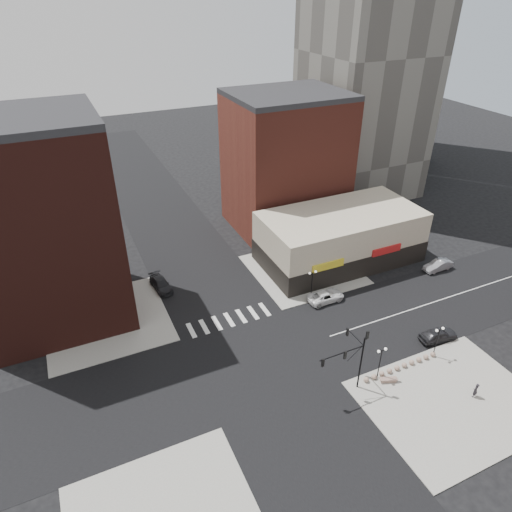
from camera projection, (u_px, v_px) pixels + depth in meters
ground at (256, 361)px, 52.64m from camera, size 240.00×240.00×0.00m
road_ew at (256, 361)px, 52.64m from camera, size 200.00×14.00×0.02m
road_ns at (256, 361)px, 52.64m from camera, size 14.00×200.00×0.02m
sidewalk_nw at (107, 321)px, 58.69m from camera, size 15.00×15.00×0.12m
sidewalk_ne at (303, 270)px, 69.03m from camera, size 15.00×15.00×0.12m
sidewalk_se at (452, 402)px, 47.45m from camera, size 18.00×14.00×0.12m
building_nw at (45, 229)px, 53.72m from camera, size 16.00×15.00×25.00m
building_ne_midrise at (286, 165)px, 76.58m from camera, size 18.00×15.00×22.00m
building_ne_row at (339, 241)px, 70.05m from camera, size 24.20×12.20×8.00m
traffic_signal at (353, 354)px, 46.56m from camera, size 5.59×3.09×7.77m
street_lamp_se_a at (381, 356)px, 48.64m from camera, size 1.22×0.32×4.16m
street_lamp_se_b at (438, 335)px, 51.50m from camera, size 1.22×0.32×4.16m
street_lamp_ne at (312, 278)px, 61.42m from camera, size 1.22×0.32×4.16m
bollard_row at (401, 366)px, 51.29m from camera, size 10.04×0.59×0.59m
white_suv at (326, 296)px, 62.09m from camera, size 5.23×2.46×1.45m
dark_sedan_east at (438, 335)px, 55.25m from camera, size 4.94×2.46×1.62m
silver_sedan at (438, 265)px, 68.69m from camera, size 4.76×1.78×1.55m
dark_sedan_north at (161, 284)px, 64.52m from camera, size 2.69×5.35×1.49m
pedestrian at (475, 390)px, 47.53m from camera, size 0.75×0.60×1.81m
stone_bench at (388, 380)px, 49.65m from camera, size 1.99×1.21×0.44m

